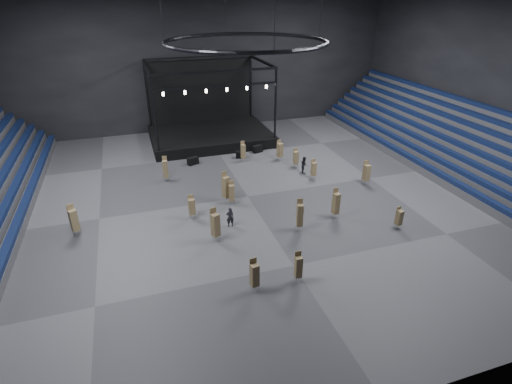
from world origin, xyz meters
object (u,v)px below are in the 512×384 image
object	(u,v)px
chair_stack_5	(280,150)
chair_stack_12	(165,169)
chair_stack_2	(243,151)
chair_stack_7	(314,169)
flight_case_right	(258,149)
chair_stack_4	(74,220)
chair_stack_3	(215,224)
chair_stack_1	(336,203)
chair_stack_14	(296,157)
chair_stack_8	(192,206)
chair_stack_10	(226,187)
chair_stack_6	(300,215)
chair_stack_15	(399,217)
chair_stack_0	(232,192)
chair_stack_13	(366,172)
crew_member	(304,165)
flight_case_mid	(241,155)
man_center	(230,217)
chair_stack_9	(298,266)
flight_case_left	(193,161)
chair_stack_11	(254,274)

from	to	relation	value
chair_stack_5	chair_stack_12	size ratio (longest dim) A/B	0.91
chair_stack_2	chair_stack_7	world-z (taller)	chair_stack_2
flight_case_right	chair_stack_4	world-z (taller)	chair_stack_4
chair_stack_3	chair_stack_5	bearing A→B (deg)	29.60
flight_case_right	chair_stack_7	xyz separation A→B (m)	(2.90, -8.46, 0.68)
chair_stack_1	chair_stack_14	distance (m)	10.53
chair_stack_1	chair_stack_8	distance (m)	11.48
chair_stack_7	chair_stack_10	size ratio (longest dim) A/B	0.72
chair_stack_7	chair_stack_12	distance (m)	14.20
chair_stack_6	chair_stack_15	xyz separation A→B (m)	(7.30, -2.16, -0.34)
chair_stack_0	chair_stack_5	world-z (taller)	chair_stack_5
chair_stack_13	chair_stack_6	bearing A→B (deg)	-155.79
chair_stack_13	crew_member	bearing A→B (deg)	128.11
flight_case_mid	chair_stack_14	world-z (taller)	chair_stack_14
chair_stack_0	chair_stack_3	world-z (taller)	chair_stack_3
chair_stack_1	chair_stack_4	distance (m)	19.96
chair_stack_7	chair_stack_12	size ratio (longest dim) A/B	0.81
chair_stack_2	man_center	xyz separation A→B (m)	(-4.69, -12.38, -0.33)
chair_stack_8	chair_stack_15	bearing A→B (deg)	-26.07
chair_stack_0	chair_stack_12	size ratio (longest dim) A/B	0.87
chair_stack_1	man_center	size ratio (longest dim) A/B	1.57
chair_stack_4	chair_stack_14	xyz separation A→B (m)	(20.65, 6.86, -0.27)
chair_stack_13	chair_stack_15	distance (m)	7.83
chair_stack_9	man_center	size ratio (longest dim) A/B	1.31
chair_stack_7	chair_stack_15	distance (m)	10.53
crew_member	chair_stack_4	bearing A→B (deg)	116.27
chair_stack_6	chair_stack_14	distance (m)	12.16
chair_stack_0	chair_stack_13	size ratio (longest dim) A/B	0.91
flight_case_left	chair_stack_1	bearing A→B (deg)	-58.28
chair_stack_7	man_center	size ratio (longest dim) A/B	1.22
chair_stack_5	chair_stack_9	xyz separation A→B (m)	(-6.09, -19.03, -0.09)
crew_member	flight_case_mid	bearing A→B (deg)	52.99
chair_stack_11	chair_stack_13	bearing A→B (deg)	29.39
chair_stack_4	chair_stack_7	xyz separation A→B (m)	(21.17, 3.68, -0.27)
flight_case_right	chair_stack_10	xyz separation A→B (m)	(-6.28, -10.42, 1.05)
chair_stack_14	chair_stack_15	bearing A→B (deg)	-75.13
chair_stack_13	chair_stack_1	bearing A→B (deg)	-147.30
chair_stack_9	chair_stack_11	size ratio (longest dim) A/B	0.95
flight_case_right	chair_stack_5	size ratio (longest dim) A/B	0.52
chair_stack_2	chair_stack_8	distance (m)	12.56
flight_case_right	chair_stack_8	world-z (taller)	chair_stack_8
chair_stack_14	chair_stack_15	distance (m)	13.75
flight_case_mid	flight_case_right	world-z (taller)	flight_case_right
flight_case_left	chair_stack_13	distance (m)	17.67
chair_stack_9	chair_stack_12	world-z (taller)	chair_stack_12
flight_case_right	chair_stack_2	world-z (taller)	chair_stack_2
chair_stack_4	chair_stack_13	distance (m)	25.31
chair_stack_6	chair_stack_15	distance (m)	7.63
chair_stack_6	chair_stack_11	size ratio (longest dim) A/B	1.15
chair_stack_15	chair_stack_8	bearing A→B (deg)	145.46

